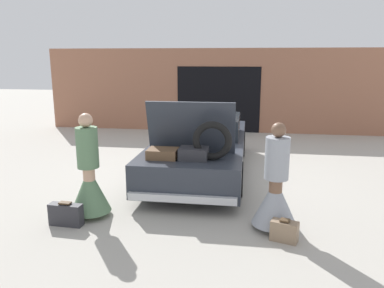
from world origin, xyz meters
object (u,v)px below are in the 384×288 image
person_left (89,181)px  person_right (275,192)px  suitcase_beside_right_person (284,231)px  car (201,147)px  suitcase_beside_left_person (66,214)px

person_left → person_right: bearing=91.4°
person_left → suitcase_beside_right_person: (3.00, -0.42, -0.44)m
car → suitcase_beside_left_person: (-1.67, -3.04, -0.40)m
person_left → suitcase_beside_left_person: size_ratio=3.22×
car → person_right: car is taller
suitcase_beside_right_person → person_left: bearing=172.0°
person_left → person_right: size_ratio=1.04×
car → suitcase_beside_left_person: car is taller
car → suitcase_beside_left_person: bearing=-118.8°
car → suitcase_beside_right_person: size_ratio=11.87×
person_left → person_right: 2.88m
suitcase_beside_right_person → suitcase_beside_left_person: bearing=179.6°
car → suitcase_beside_left_person: size_ratio=9.36×
car → suitcase_beside_right_person: bearing=-63.1°
person_right → person_left: bearing=98.9°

